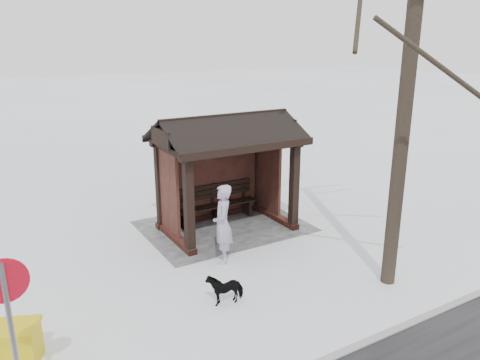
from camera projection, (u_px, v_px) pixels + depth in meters
name	position (u px, v px, depth m)	size (l,w,h in m)	color
ground	(227.00, 229.00, 12.53)	(120.00, 120.00, 0.00)	white
kerb	(384.00, 335.00, 7.99)	(120.00, 0.15, 0.06)	gray
trampled_patch	(224.00, 226.00, 12.69)	(4.20, 3.20, 0.02)	gray
bus_shelter	(224.00, 149.00, 12.04)	(3.60, 2.40, 3.09)	#391A14
pedestrian	(223.00, 224.00, 10.44)	(0.66, 0.43, 1.82)	#A99FBB
dog	(225.00, 288.00, 8.97)	(0.32, 0.70, 0.59)	black
grit_bin	(10.00, 345.00, 7.21)	(1.03, 0.88, 0.66)	gold
road_sign	(8.00, 307.00, 5.78)	(0.60, 0.10, 2.34)	slate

